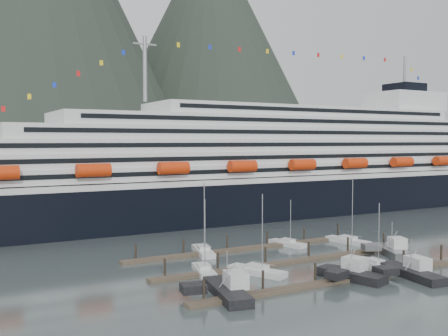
% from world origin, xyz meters
% --- Properties ---
extents(ground, '(1600.00, 1600.00, 0.00)m').
position_xyz_m(ground, '(0.00, 0.00, 0.00)').
color(ground, '#485555').
rests_on(ground, ground).
extents(mountains, '(870.00, 440.00, 420.00)m').
position_xyz_m(mountains, '(52.48, 588.54, 163.40)').
color(mountains, black).
rests_on(mountains, ground).
extents(cruise_ship, '(210.00, 30.40, 50.30)m').
position_xyz_m(cruise_ship, '(30.03, 54.94, 12.04)').
color(cruise_ship, black).
rests_on(cruise_ship, ground).
extents(dock_near, '(48.18, 2.28, 3.20)m').
position_xyz_m(dock_near, '(-4.93, -9.95, 0.31)').
color(dock_near, '#42352B').
rests_on(dock_near, ground).
extents(dock_mid, '(48.18, 2.28, 3.20)m').
position_xyz_m(dock_mid, '(-4.93, 3.05, 0.31)').
color(dock_mid, '#42352B').
rests_on(dock_mid, ground).
extents(dock_far, '(48.18, 2.28, 3.20)m').
position_xyz_m(dock_far, '(-4.93, 16.05, 0.31)').
color(dock_far, '#42352B').
rests_on(dock_far, ground).
extents(sailboat_a, '(4.41, 8.61, 12.13)m').
position_xyz_m(sailboat_a, '(-19.54, 3.94, 0.40)').
color(sailboat_a, '#B4B4B4').
rests_on(sailboat_a, ground).
extents(sailboat_b, '(6.16, 9.91, 12.96)m').
position_xyz_m(sailboat_b, '(-12.56, -0.43, 0.41)').
color(sailboat_b, '#B4B4B4').
rests_on(sailboat_b, ground).
extents(sailboat_e, '(4.82, 9.94, 13.54)m').
position_xyz_m(sailboat_e, '(-13.23, 16.75, 0.42)').
color(sailboat_e, '#B4B4B4').
rests_on(sailboat_e, ground).
extents(sailboat_f, '(4.14, 8.26, 9.51)m').
position_xyz_m(sailboat_f, '(4.45, 15.19, 0.38)').
color(sailboat_f, '#B4B4B4').
rests_on(sailboat_f, ground).
extents(sailboat_g, '(4.25, 10.04, 13.29)m').
position_xyz_m(sailboat_g, '(16.71, 11.44, 0.41)').
color(sailboat_g, '#B4B4B4').
rests_on(sailboat_g, ground).
extents(sailboat_h, '(2.64, 8.28, 11.07)m').
position_xyz_m(sailboat_h, '(6.45, -6.17, 0.40)').
color(sailboat_h, '#B4B4B4').
rests_on(sailboat_h, ground).
extents(trawler_a, '(9.22, 12.58, 6.66)m').
position_xyz_m(trawler_a, '(-22.33, -8.15, 0.86)').
color(trawler_a, black).
rests_on(trawler_a, ground).
extents(trawler_b, '(8.77, 10.89, 6.71)m').
position_xyz_m(trawler_b, '(-2.03, -9.76, 0.87)').
color(trawler_b, black).
rests_on(trawler_b, ground).
extents(trawler_c, '(8.95, 12.58, 6.22)m').
position_xyz_m(trawler_c, '(6.87, -13.02, 0.83)').
color(trawler_c, black).
rests_on(trawler_c, ground).
extents(trawler_e, '(8.88, 10.63, 6.56)m').
position_xyz_m(trawler_e, '(16.19, -0.41, 0.86)').
color(trawler_e, gray).
rests_on(trawler_e, ground).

